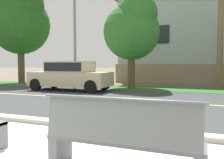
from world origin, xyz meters
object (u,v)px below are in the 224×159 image
car_beige_far (70,74)px  shade_tree_far_left (21,20)px  bench_right (121,139)px  streetlamp (76,23)px  shade_tree_left (133,28)px

car_beige_far → shade_tree_far_left: shade_tree_far_left is taller
bench_right → car_beige_far: car_beige_far is taller
bench_right → shade_tree_far_left: (-11.50, 11.32, 4.06)m
streetlamp → shade_tree_far_left: shade_tree_far_left is taller
shade_tree_left → shade_tree_far_left: bearing=176.8°
streetlamp → car_beige_far: bearing=-68.2°
streetlamp → shade_tree_left: streetlamp is taller
car_beige_far → shade_tree_far_left: size_ratio=0.62×
bench_right → car_beige_far: 10.19m
streetlamp → bench_right: bearing=-58.2°
shade_tree_left → streetlamp: bearing=-178.8°
bench_right → streetlamp: streetlamp is taller
car_beige_far → shade_tree_far_left: bearing=153.2°
streetlamp → shade_tree_left: (3.66, 0.08, -0.46)m
bench_right → car_beige_far: bearing=124.3°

